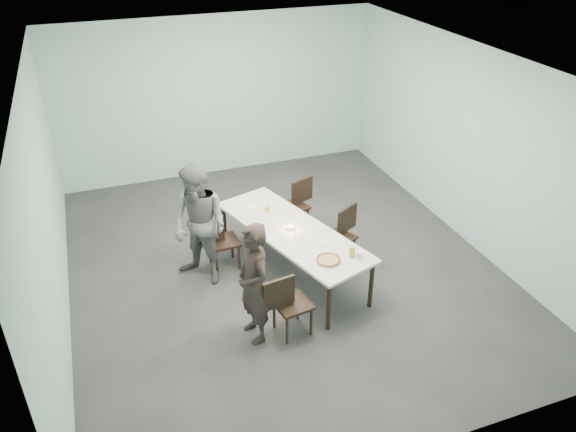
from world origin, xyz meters
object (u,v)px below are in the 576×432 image
object	(u,v)px
chair_near_right	(342,232)
diner_far	(200,226)
tealight	(291,228)
table	(292,233)
amber_tumbler	(267,209)
pizza	(328,260)
chair_far_right	(297,202)
chair_near_left	(287,301)
chair_far_left	(218,238)
side_plate	(323,241)
beer_glass	(352,252)
diner_near	(254,284)
water_tumbler	(359,255)

from	to	relation	value
chair_near_right	diner_far	bearing A→B (deg)	-35.97
tealight	table	bearing A→B (deg)	-46.04
amber_tumbler	pizza	bearing A→B (deg)	-77.62
chair_near_right	chair_far_right	size ratio (longest dim) A/B	1.00
pizza	tealight	distance (m)	0.91
chair_near_left	pizza	world-z (taller)	chair_near_left
chair_far_right	amber_tumbler	bearing A→B (deg)	19.08
chair_far_left	diner_far	world-z (taller)	diner_far
chair_near_left	chair_far_right	xyz separation A→B (m)	(1.02, 2.33, 0.00)
diner_far	amber_tumbler	distance (m)	1.10
side_plate	tealight	xyz separation A→B (m)	(-0.30, 0.45, 0.02)
beer_glass	amber_tumbler	world-z (taller)	beer_glass
chair_far_left	tealight	xyz separation A→B (m)	(0.93, -0.51, 0.27)
chair_near_left	diner_near	size ratio (longest dim) A/B	0.55
pizza	table	bearing A→B (deg)	100.43
diner_far	tealight	bearing A→B (deg)	36.95
table	chair_near_right	bearing A→B (deg)	4.81
diner_far	side_plate	xyz separation A→B (m)	(1.51, -0.77, -0.12)
beer_glass	table	bearing A→B (deg)	118.90
chair_far_right	diner_near	world-z (taller)	diner_near
chair_far_left	chair_far_right	size ratio (longest dim) A/B	1.00
amber_tumbler	chair_near_right	bearing A→B (deg)	-28.84
tealight	amber_tumbler	xyz separation A→B (m)	(-0.15, 0.59, 0.02)
side_plate	beer_glass	xyz separation A→B (m)	(0.20, -0.45, 0.07)
diner_far	chair_near_left	bearing A→B (deg)	-12.66
table	pizza	world-z (taller)	pizza
diner_near	tealight	xyz separation A→B (m)	(0.87, 1.09, -0.03)
chair_far_right	diner_far	world-z (taller)	diner_far
chair_far_left	pizza	world-z (taller)	chair_far_left
table	diner_near	size ratio (longest dim) A/B	1.73
side_plate	amber_tumbler	distance (m)	1.14
table	chair_far_right	size ratio (longest dim) A/B	3.16
chair_far_left	tealight	size ratio (longest dim) A/B	15.54
table	diner_near	xyz separation A→B (m)	(-0.89, -1.07, 0.10)
diner_near	side_plate	distance (m)	1.33
chair_far_right	amber_tumbler	distance (m)	0.92
chair_far_left	diner_near	xyz separation A→B (m)	(0.06, -1.59, 0.30)
chair_near_right	beer_glass	xyz separation A→B (m)	(-0.32, -0.96, 0.32)
diner_far	amber_tumbler	size ratio (longest dim) A/B	22.00
chair_far_right	pizza	world-z (taller)	chair_far_right
chair_far_left	tealight	distance (m)	1.10
chair_far_right	water_tumbler	world-z (taller)	chair_far_right
chair_far_right	beer_glass	bearing A→B (deg)	69.25
side_plate	beer_glass	world-z (taller)	beer_glass
chair_far_left	chair_near_right	size ratio (longest dim) A/B	1.00
tealight	amber_tumbler	distance (m)	0.61
chair_far_right	tealight	size ratio (longest dim) A/B	15.54
diner_far	water_tumbler	bearing A→B (deg)	16.27
pizza	side_plate	xyz separation A→B (m)	(0.12, 0.44, -0.01)
chair_far_right	tealight	xyz separation A→B (m)	(-0.53, -1.14, 0.27)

